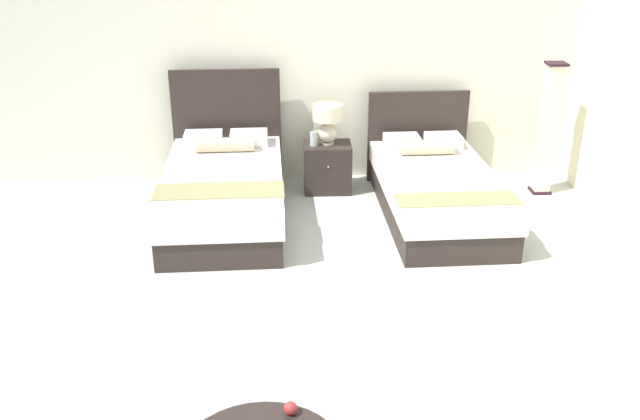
{
  "coord_description": "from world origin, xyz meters",
  "views": [
    {
      "loc": [
        -0.39,
        -4.62,
        2.9
      ],
      "look_at": [
        -0.17,
        0.54,
        0.65
      ],
      "focal_mm": 38.78,
      "sensor_mm": 36.0,
      "label": 1
    }
  ],
  "objects_px": {
    "nightstand": "(328,167)",
    "loose_apple": "(291,408)",
    "bed_near_window": "(224,189)",
    "floor_lamp_corner": "(548,130)",
    "bed_near_corner": "(436,189)",
    "table_lamp": "(328,120)",
    "vase": "(314,139)"
  },
  "relations": [
    {
      "from": "bed_near_corner",
      "to": "floor_lamp_corner",
      "type": "bearing_deg",
      "value": 23.21
    },
    {
      "from": "table_lamp",
      "to": "vase",
      "type": "xyz_separation_m",
      "value": [
        -0.16,
        -0.06,
        -0.19
      ]
    },
    {
      "from": "nightstand",
      "to": "table_lamp",
      "type": "relative_size",
      "value": 1.23
    },
    {
      "from": "loose_apple",
      "to": "bed_near_window",
      "type": "bearing_deg",
      "value": 100.4
    },
    {
      "from": "bed_near_window",
      "to": "floor_lamp_corner",
      "type": "height_order",
      "value": "floor_lamp_corner"
    },
    {
      "from": "bed_near_window",
      "to": "table_lamp",
      "type": "relative_size",
      "value": 5.14
    },
    {
      "from": "loose_apple",
      "to": "table_lamp",
      "type": "bearing_deg",
      "value": 84.43
    },
    {
      "from": "bed_near_window",
      "to": "bed_near_corner",
      "type": "relative_size",
      "value": 1.0
    },
    {
      "from": "bed_near_window",
      "to": "vase",
      "type": "relative_size",
      "value": 14.26
    },
    {
      "from": "nightstand",
      "to": "loose_apple",
      "type": "bearing_deg",
      "value": -95.59
    },
    {
      "from": "bed_near_window",
      "to": "floor_lamp_corner",
      "type": "distance_m",
      "value": 3.52
    },
    {
      "from": "bed_near_corner",
      "to": "vase",
      "type": "distance_m",
      "value": 1.44
    },
    {
      "from": "vase",
      "to": "nightstand",
      "type": "bearing_deg",
      "value": 14.4
    },
    {
      "from": "bed_near_corner",
      "to": "floor_lamp_corner",
      "type": "relative_size",
      "value": 1.55
    },
    {
      "from": "vase",
      "to": "bed_near_window",
      "type": "bearing_deg",
      "value": -144.03
    },
    {
      "from": "nightstand",
      "to": "vase",
      "type": "relative_size",
      "value": 3.4
    },
    {
      "from": "floor_lamp_corner",
      "to": "bed_near_window",
      "type": "bearing_deg",
      "value": -170.9
    },
    {
      "from": "vase",
      "to": "loose_apple",
      "type": "distance_m",
      "value": 4.28
    },
    {
      "from": "table_lamp",
      "to": "loose_apple",
      "type": "relative_size",
      "value": 6.01
    },
    {
      "from": "table_lamp",
      "to": "floor_lamp_corner",
      "type": "xyz_separation_m",
      "value": [
        2.37,
        -0.18,
        -0.08
      ]
    },
    {
      "from": "floor_lamp_corner",
      "to": "nightstand",
      "type": "bearing_deg",
      "value": 176.13
    },
    {
      "from": "bed_near_window",
      "to": "table_lamp",
      "type": "distance_m",
      "value": 1.4
    },
    {
      "from": "table_lamp",
      "to": "floor_lamp_corner",
      "type": "bearing_deg",
      "value": -4.35
    },
    {
      "from": "bed_near_window",
      "to": "nightstand",
      "type": "bearing_deg",
      "value": 33.36
    },
    {
      "from": "bed_near_window",
      "to": "floor_lamp_corner",
      "type": "xyz_separation_m",
      "value": [
        3.45,
        0.55,
        0.41
      ]
    },
    {
      "from": "bed_near_corner",
      "to": "loose_apple",
      "type": "relative_size",
      "value": 30.81
    },
    {
      "from": "loose_apple",
      "to": "floor_lamp_corner",
      "type": "distance_m",
      "value": 5.01
    },
    {
      "from": "bed_near_corner",
      "to": "floor_lamp_corner",
      "type": "xyz_separation_m",
      "value": [
        1.3,
        0.56,
        0.45
      ]
    },
    {
      "from": "bed_near_corner",
      "to": "floor_lamp_corner",
      "type": "distance_m",
      "value": 1.48
    },
    {
      "from": "nightstand",
      "to": "bed_near_corner",
      "type": "bearing_deg",
      "value": -33.79
    },
    {
      "from": "bed_near_corner",
      "to": "table_lamp",
      "type": "height_order",
      "value": "bed_near_corner"
    },
    {
      "from": "bed_near_corner",
      "to": "nightstand",
      "type": "xyz_separation_m",
      "value": [
        -1.07,
        0.72,
        -0.01
      ]
    }
  ]
}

